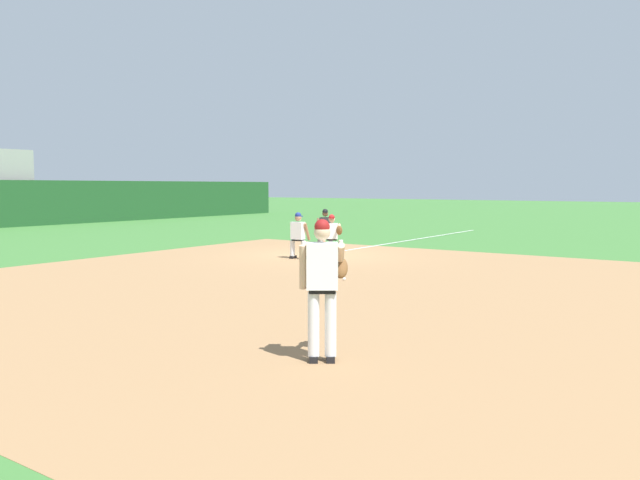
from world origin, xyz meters
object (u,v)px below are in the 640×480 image
(first_base_bag, at_px, (318,254))
(first_baseman, at_px, (332,233))
(pitcher, at_px, (323,281))
(umpire, at_px, (325,227))
(baserunner, at_px, (298,234))
(baseball, at_px, (344,279))

(first_base_bag, distance_m, first_baseman, 0.85)
(pitcher, relative_size, first_baseman, 1.39)
(umpire, bearing_deg, first_baseman, -137.81)
(first_base_bag, xyz_separation_m, baserunner, (-1.25, -0.11, 0.75))
(pitcher, height_order, first_baseman, pitcher)
(baseball, height_order, pitcher, pitcher)
(first_baseman, distance_m, baserunner, 1.66)
(baserunner, xyz_separation_m, umpire, (2.89, 0.94, 0.00))
(umpire, bearing_deg, baserunner, -161.95)
(baseball, relative_size, baserunner, 0.05)
(baseball, xyz_separation_m, baserunner, (2.93, 3.56, 0.76))
(first_baseman, bearing_deg, umpire, 42.19)
(baseball, bearing_deg, pitcher, -149.84)
(first_base_bag, distance_m, umpire, 1.99)
(first_base_bag, height_order, first_baseman, first_baseman)
(first_base_bag, relative_size, pitcher, 0.20)
(baserunner, bearing_deg, umpire, 18.05)
(baseball, xyz_separation_m, first_baseman, (4.58, 3.38, 0.69))
(baserunner, bearing_deg, first_base_bag, 5.06)
(first_baseman, bearing_deg, baseball, -143.61)
(baseball, height_order, first_baseman, first_baseman)
(umpire, bearing_deg, first_base_bag, -153.14)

